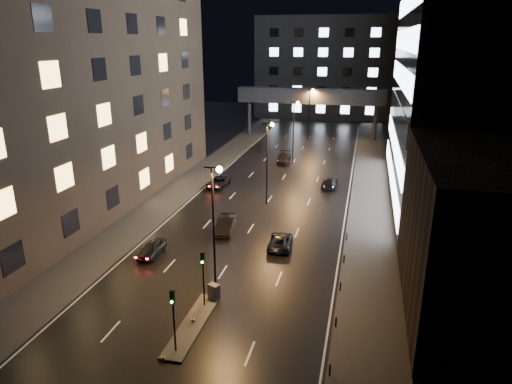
{
  "coord_description": "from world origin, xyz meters",
  "views": [
    {
      "loc": [
        11.18,
        -23.88,
        19.25
      ],
      "look_at": [
        0.44,
        20.57,
        4.0
      ],
      "focal_mm": 32.0,
      "sensor_mm": 36.0,
      "label": 1
    }
  ],
  "objects_px": {
    "car_toward_b": "(329,182)",
    "utility_cabinet": "(214,291)",
    "car_away_c": "(218,182)",
    "car_away_d": "(284,158)",
    "car_toward_a": "(280,241)",
    "car_away_a": "(152,249)",
    "car_away_b": "(226,224)"
  },
  "relations": [
    {
      "from": "car_away_c",
      "to": "car_toward_a",
      "type": "xyz_separation_m",
      "value": [
        11.91,
        -16.88,
        -0.02
      ]
    },
    {
      "from": "car_away_d",
      "to": "utility_cabinet",
      "type": "distance_m",
      "value": 42.86
    },
    {
      "from": "car_away_b",
      "to": "car_toward_b",
      "type": "height_order",
      "value": "car_away_b"
    },
    {
      "from": "car_away_a",
      "to": "car_away_d",
      "type": "height_order",
      "value": "car_away_d"
    },
    {
      "from": "car_toward_a",
      "to": "car_toward_b",
      "type": "height_order",
      "value": "car_toward_b"
    },
    {
      "from": "car_away_c",
      "to": "car_away_d",
      "type": "relative_size",
      "value": 0.9
    },
    {
      "from": "utility_cabinet",
      "to": "car_toward_b",
      "type": "bearing_deg",
      "value": 101.87
    },
    {
      "from": "car_away_c",
      "to": "utility_cabinet",
      "type": "relative_size",
      "value": 3.99
    },
    {
      "from": "car_toward_a",
      "to": "car_away_c",
      "type": "bearing_deg",
      "value": -58.78
    },
    {
      "from": "car_toward_a",
      "to": "utility_cabinet",
      "type": "relative_size",
      "value": 3.89
    },
    {
      "from": "car_away_d",
      "to": "car_toward_a",
      "type": "distance_m",
      "value": 32.62
    },
    {
      "from": "car_away_a",
      "to": "car_away_b",
      "type": "distance_m",
      "value": 8.79
    },
    {
      "from": "car_away_b",
      "to": "car_toward_a",
      "type": "height_order",
      "value": "car_away_b"
    },
    {
      "from": "car_away_c",
      "to": "car_away_d",
      "type": "xyz_separation_m",
      "value": [
        6.48,
        15.28,
        0.1
      ]
    },
    {
      "from": "car_away_d",
      "to": "car_toward_b",
      "type": "distance_m",
      "value": 14.46
    },
    {
      "from": "car_away_b",
      "to": "car_away_d",
      "type": "height_order",
      "value": "car_away_b"
    },
    {
      "from": "car_away_a",
      "to": "car_away_c",
      "type": "relative_size",
      "value": 0.83
    },
    {
      "from": "car_toward_b",
      "to": "utility_cabinet",
      "type": "bearing_deg",
      "value": 80.75
    },
    {
      "from": "car_away_d",
      "to": "car_away_b",
      "type": "bearing_deg",
      "value": -97.32
    },
    {
      "from": "car_away_a",
      "to": "car_away_c",
      "type": "height_order",
      "value": "car_away_a"
    },
    {
      "from": "car_toward_a",
      "to": "car_toward_b",
      "type": "relative_size",
      "value": 0.99
    },
    {
      "from": "car_away_d",
      "to": "car_toward_a",
      "type": "relative_size",
      "value": 1.14
    },
    {
      "from": "car_away_d",
      "to": "utility_cabinet",
      "type": "xyz_separation_m",
      "value": [
        2.2,
        -42.8,
        -0.02
      ]
    },
    {
      "from": "car_away_c",
      "to": "car_toward_b",
      "type": "distance_m",
      "value": 15.36
    },
    {
      "from": "car_away_a",
      "to": "car_toward_a",
      "type": "xyz_separation_m",
      "value": [
        11.38,
        4.65,
        -0.03
      ]
    },
    {
      "from": "car_toward_b",
      "to": "utility_cabinet",
      "type": "height_order",
      "value": "car_toward_b"
    },
    {
      "from": "car_toward_a",
      "to": "car_away_d",
      "type": "bearing_deg",
      "value": -84.41
    },
    {
      "from": "car_toward_b",
      "to": "car_away_d",
      "type": "bearing_deg",
      "value": -52.05
    },
    {
      "from": "car_away_a",
      "to": "car_toward_b",
      "type": "relative_size",
      "value": 0.84
    },
    {
      "from": "car_away_a",
      "to": "car_away_d",
      "type": "distance_m",
      "value": 37.29
    },
    {
      "from": "utility_cabinet",
      "to": "car_toward_a",
      "type": "bearing_deg",
      "value": 96.34
    },
    {
      "from": "car_away_c",
      "to": "car_toward_b",
      "type": "relative_size",
      "value": 1.01
    }
  ]
}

